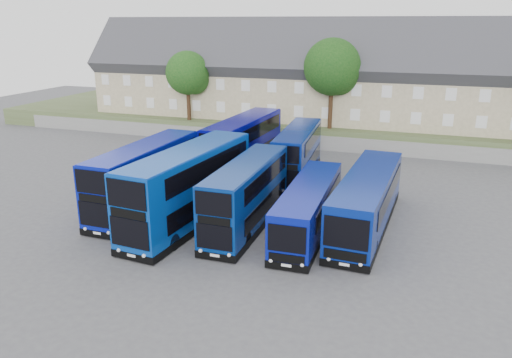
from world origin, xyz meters
The scene contains 13 objects.
ground centered at (0.00, 0.00, 0.00)m, with size 120.00×120.00×0.00m, color #4C4C52.
retaining_wall centered at (0.00, 24.00, 0.75)m, with size 70.00×0.40×1.50m, color slate.
earth_bank centered at (0.00, 34.00, 1.00)m, with size 80.00×20.00×2.00m, color #495630.
terrace_row centered at (6.00, 30.00, 6.60)m, with size 66.00×10.40×11.20m.
dd_front_left centered at (-6.64, 3.32, 2.22)m, with size 2.80×11.43×4.52m.
dd_front_mid centered at (-2.53, 1.81, 2.41)m, with size 3.91×12.53×4.90m.
dd_front_right centered at (1.19, 2.48, 2.07)m, with size 2.54×10.63×4.21m.
dd_rear_left centered at (-3.38, 14.21, 2.30)m, with size 3.31×11.91×4.69m.
dd_rear_right centered at (1.61, 13.77, 2.05)m, with size 3.19×10.68×4.18m.
coach_east_a centered at (5.11, 2.99, 1.51)m, with size 2.72×11.38×3.09m.
coach_east_b centered at (8.44, 4.89, 1.73)m, with size 3.29×13.02×3.53m.
tree_west centered at (-13.85, 25.10, 7.05)m, with size 4.80×4.80×7.65m.
tree_mid centered at (2.15, 25.60, 8.07)m, with size 5.76×5.76×9.18m.
Camera 1 is at (11.51, -25.50, 12.66)m, focal length 35.00 mm.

